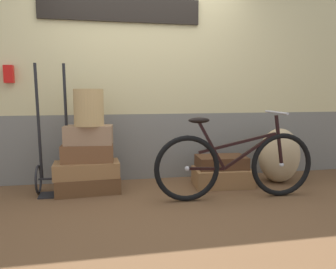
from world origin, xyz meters
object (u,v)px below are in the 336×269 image
object	(u,v)px
luggage_trolley	(54,165)
suitcase_2	(88,153)
suitcase_0	(88,184)
burlap_sack	(279,156)
suitcase_5	(221,162)
bicycle	(235,165)
suitcase_1	(87,169)
suitcase_4	(222,177)
suitcase_3	(89,135)
wicker_basket	(89,107)

from	to	relation	value
luggage_trolley	suitcase_2	bearing A→B (deg)	-7.70
suitcase_0	burlap_sack	size ratio (longest dim) A/B	1.04
suitcase_0	suitcase_2	xyz separation A→B (m)	(0.01, 0.00, 0.36)
suitcase_5	burlap_sack	bearing A→B (deg)	1.36
suitcase_0	bicycle	distance (m)	1.63
suitcase_2	suitcase_0	bearing A→B (deg)	-176.91
suitcase_1	suitcase_2	size ratio (longest dim) A/B	1.26
suitcase_5	burlap_sack	size ratio (longest dim) A/B	0.87
suitcase_0	suitcase_4	distance (m)	1.57
suitcase_0	suitcase_3	size ratio (longest dim) A/B	1.35
suitcase_4	bicycle	world-z (taller)	bicycle
suitcase_3	burlap_sack	bearing A→B (deg)	5.05
suitcase_3	bicycle	bearing A→B (deg)	-13.56
suitcase_3	suitcase_1	bearing A→B (deg)	-136.04
suitcase_3	wicker_basket	distance (m)	0.30
luggage_trolley	suitcase_0	bearing A→B (deg)	-7.93
suitcase_4	suitcase_3	bearing A→B (deg)	-177.19
suitcase_2	suitcase_4	bearing A→B (deg)	1.07
suitcase_2	burlap_sack	distance (m)	2.31
suitcase_2	suitcase_1	bearing A→B (deg)	-128.42
suitcase_1	suitcase_2	distance (m)	0.18
suitcase_5	bicycle	bearing A→B (deg)	-91.30
suitcase_4	wicker_basket	distance (m)	1.75
suitcase_4	bicycle	distance (m)	0.55
wicker_basket	suitcase_0	bearing A→B (deg)	152.24
suitcase_1	suitcase_2	bearing A→B (deg)	47.05
suitcase_5	burlap_sack	world-z (taller)	burlap_sack
suitcase_1	suitcase_4	xyz separation A→B (m)	(1.57, -0.02, -0.16)
suitcase_1	burlap_sack	distance (m)	2.32
suitcase_2	luggage_trolley	xyz separation A→B (m)	(-0.37, 0.05, -0.13)
suitcase_2	suitcase_5	world-z (taller)	suitcase_2
bicycle	suitcase_4	bearing A→B (deg)	84.83
suitcase_1	suitcase_2	xyz separation A→B (m)	(0.01, 0.02, 0.18)
suitcase_3	luggage_trolley	distance (m)	0.50
wicker_basket	suitcase_1	bearing A→B (deg)	177.24
suitcase_2	luggage_trolley	bearing A→B (deg)	174.66
suitcase_2	suitcase_4	distance (m)	1.60
suitcase_1	suitcase_3	bearing A→B (deg)	35.95
suitcase_2	suitcase_5	xyz separation A→B (m)	(1.56, 0.00, -0.17)
suitcase_4	suitcase_1	bearing A→B (deg)	-176.29
bicycle	luggage_trolley	bearing A→B (deg)	163.13
suitcase_0	suitcase_4	xyz separation A→B (m)	(1.57, -0.04, 0.01)
suitcase_1	bicycle	distance (m)	1.61
suitcase_0	suitcase_5	size ratio (longest dim) A/B	1.20
suitcase_4	luggage_trolley	world-z (taller)	luggage_trolley
wicker_basket	suitcase_2	bearing A→B (deg)	144.06
suitcase_1	burlap_sack	xyz separation A→B (m)	(2.32, -0.01, 0.07)
wicker_basket	burlap_sack	xyz separation A→B (m)	(2.28, -0.01, -0.61)
suitcase_1	wicker_basket	world-z (taller)	wicker_basket
suitcase_2	suitcase_3	distance (m)	0.20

